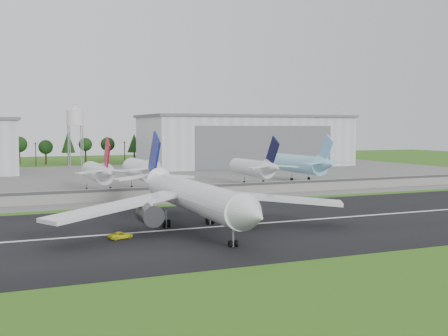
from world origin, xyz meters
name	(u,v)px	position (x,y,z in m)	size (l,w,h in m)	color
ground	(257,235)	(0.00, 0.00, 0.00)	(600.00, 600.00, 0.00)	#286718
runway	(234,226)	(0.00, 10.00, 0.05)	(320.00, 60.00, 0.10)	black
runway_centerline	(234,225)	(0.00, 10.00, 0.11)	(220.00, 1.00, 0.02)	white
apron	(115,178)	(0.00, 120.00, 0.05)	(320.00, 150.00, 0.10)	slate
blast_fence	(166,192)	(0.00, 54.99, 1.81)	(240.00, 0.61, 3.50)	gray
hangar_east	(245,141)	(75.00, 164.92, 12.63)	(102.00, 47.00, 25.20)	silver
water_tower	(75,116)	(-5.00, 185.00, 24.55)	(8.40, 8.40, 29.40)	#99999E
utility_poles	(82,165)	(0.00, 200.00, 0.00)	(230.00, 3.00, 12.00)	black
treeline	(77,164)	(0.00, 215.00, 0.00)	(320.00, 16.00, 22.00)	black
main_airliner	(195,203)	(-8.39, 9.56, 4.89)	(57.29, 59.04, 18.17)	white
ground_vehicle	(121,235)	(-23.27, 5.58, 0.70)	(1.98, 4.29, 1.19)	yellow
parked_jet_red_a	(99,172)	(-13.79, 76.54, 6.04)	(7.36, 31.29, 16.53)	silver
parked_jet_red_b	(144,170)	(-0.33, 76.59, 6.42)	(7.36, 31.29, 16.94)	white
parked_jet_navy	(256,167)	(37.30, 76.54, 6.02)	(7.36, 31.29, 16.51)	white
parked_jet_skyblue	(302,164)	(58.05, 81.60, 6.43)	(7.36, 37.29, 17.00)	#89D2ED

